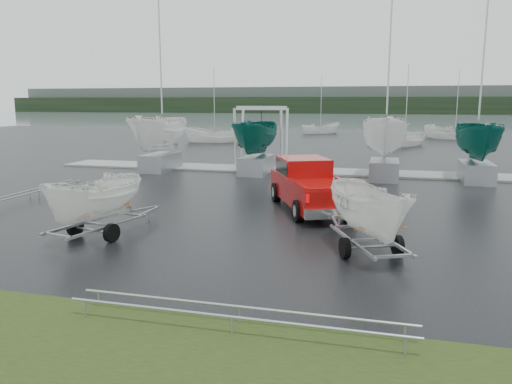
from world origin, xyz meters
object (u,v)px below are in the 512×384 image
pickup_truck (308,183)px  trailer_hitched (372,167)px  boat_hoist (261,129)px  trailer_parked (94,162)px

pickup_truck → trailer_hitched: trailer_hitched is taller
boat_hoist → trailer_hitched: bearing=-66.0°
trailer_hitched → trailer_parked: size_ratio=1.04×
trailer_parked → boat_hoist: 17.31m
trailer_hitched → trailer_parked: (-8.70, -0.37, -0.10)m
trailer_hitched → trailer_parked: bearing=157.7°
trailer_hitched → boat_hoist: 18.50m
pickup_truck → trailer_hitched: size_ratio=1.35×
trailer_parked → boat_hoist: bearing=98.6°
pickup_truck → trailer_parked: (-5.94, -6.36, 1.42)m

